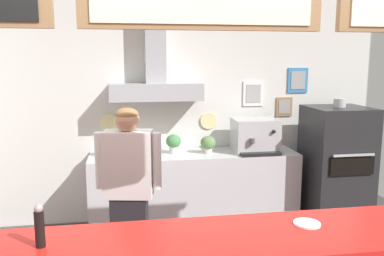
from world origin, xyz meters
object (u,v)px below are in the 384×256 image
shop_worker (129,193)px  condiment_plate (307,224)px  potted_oregano (173,142)px  potted_rosemary (137,146)px  pizza_oven (336,168)px  pepper_grinder (39,226)px  potted_sage (208,144)px  espresso_machine (255,136)px  potted_basil (105,147)px

shop_worker → condiment_plate: 1.63m
potted_oregano → potted_rosemary: 0.43m
potted_oregano → condiment_plate: 2.52m
pizza_oven → pepper_grinder: size_ratio=6.62×
potted_oregano → pepper_grinder: bearing=-111.8°
potted_sage → condiment_plate: bearing=-87.0°
shop_worker → potted_oregano: size_ratio=7.18×
espresso_machine → condiment_plate: espresso_machine is taller
pepper_grinder → condiment_plate: (1.54, 0.05, -0.11)m
pizza_oven → potted_sage: size_ratio=7.55×
potted_oregano → potted_rosemary: (-0.43, -0.05, -0.02)m
shop_worker → potted_basil: (-0.25, 1.22, 0.15)m
potted_basil → pepper_grinder: pepper_grinder is taller
pizza_oven → potted_basil: (-2.71, 0.28, 0.29)m
shop_worker → potted_rosemary: 1.20m
espresso_machine → condiment_plate: size_ratio=3.20×
potted_rosemary → condiment_plate: 2.60m
potted_rosemary → condiment_plate: size_ratio=1.19×
potted_sage → potted_basil: potted_sage is taller
espresso_machine → shop_worker: bearing=-142.2°
pizza_oven → condiment_plate: (-1.39, -2.17, 0.30)m
pizza_oven → pepper_grinder: pizza_oven is taller
potted_sage → potted_oregano: bearing=170.0°
shop_worker → potted_oregano: shop_worker is taller
pepper_grinder → potted_basil: bearing=85.0°
potted_sage → potted_rosemary: 0.83m
shop_worker → potted_rosemary: bearing=-84.6°
shop_worker → condiment_plate: bearing=141.3°
condiment_plate → pepper_grinder: bearing=-178.2°
espresso_machine → potted_basil: 1.77m
potted_oregano → potted_rosemary: size_ratio=1.17×
potted_sage → pepper_grinder: (-1.41, -2.45, 0.11)m
pepper_grinder → potted_sage: bearing=60.0°
potted_rosemary → pepper_grinder: (-0.58, -2.46, 0.12)m
shop_worker → potted_basil: size_ratio=8.20×
potted_oregano → condiment_plate: potted_oregano is taller
potted_oregano → pepper_grinder: (-1.01, -2.52, 0.10)m
pizza_oven → espresso_machine: 1.04m
potted_basil → condiment_plate: (1.31, -2.45, 0.01)m
potted_oregano → condiment_plate: (0.53, -2.47, -0.02)m
pizza_oven → potted_rosemary: pizza_oven is taller
shop_worker → espresso_machine: (1.51, 1.17, 0.24)m
potted_rosemary → potted_basil: 0.36m
espresso_machine → potted_rosemary: 1.41m
potted_sage → potted_oregano: 0.41m
potted_basil → pepper_grinder: bearing=-95.0°
condiment_plate → potted_rosemary: bearing=111.6°
pepper_grinder → condiment_plate: bearing=1.8°
espresso_machine → potted_rosemary: (-1.41, 0.01, -0.09)m
pizza_oven → potted_rosemary: size_ratio=8.10×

